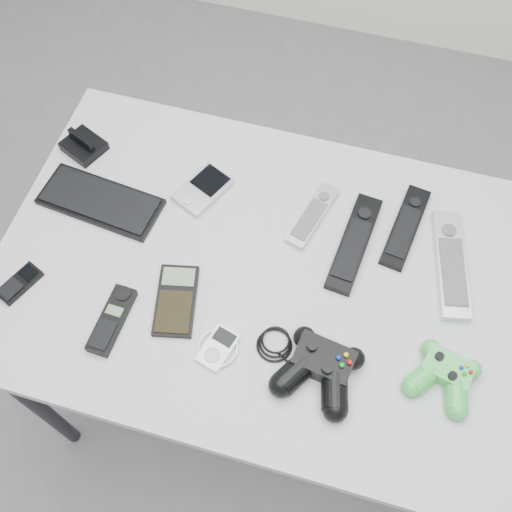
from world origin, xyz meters
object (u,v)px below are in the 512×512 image
(mobile_phone, at_px, (19,283))
(controller_black, at_px, (320,367))
(controller_green, at_px, (445,374))
(mp3_player, at_px, (218,348))
(remote_black_a, at_px, (354,243))
(cordless_handset, at_px, (112,320))
(pda_keyboard, at_px, (100,201))
(remote_silver_a, at_px, (313,215))
(desk, at_px, (273,288))
(pda, at_px, (203,189))
(remote_silver_b, at_px, (451,264))
(remote_black_b, at_px, (406,227))
(calculator, at_px, (176,300))

(mobile_phone, xyz_separation_m, controller_black, (0.63, -0.01, 0.02))
(controller_black, bearing_deg, controller_green, 21.94)
(mobile_phone, height_order, mp3_player, same)
(remote_black_a, bearing_deg, controller_black, -85.66)
(mobile_phone, bearing_deg, remote_black_a, 46.81)
(mobile_phone, height_order, cordless_handset, cordless_handset)
(pda_keyboard, bearing_deg, remote_silver_a, 17.53)
(desk, height_order, pda, pda)
(remote_black_a, relative_size, remote_silver_b, 0.96)
(pda_keyboard, relative_size, remote_black_b, 1.27)
(calculator, bearing_deg, desk, 21.28)
(controller_green, bearing_deg, cordless_handset, -160.64)
(remote_black_b, distance_m, mp3_player, 0.48)
(pda_keyboard, xyz_separation_m, remote_silver_b, (0.76, 0.05, 0.00))
(pda, xyz_separation_m, cordless_handset, (-0.07, -0.35, 0.00))
(calculator, height_order, mp3_player, same)
(pda, height_order, cordless_handset, cordless_handset)
(remote_black_a, bearing_deg, mp3_player, -118.64)
(remote_silver_a, xyz_separation_m, remote_black_b, (0.20, 0.03, 0.00))
(mobile_phone, height_order, controller_black, controller_black)
(remote_black_b, height_order, mobile_phone, remote_black_b)
(remote_black_b, distance_m, controller_green, 0.33)
(desk, height_order, controller_green, controller_green)
(remote_silver_b, height_order, controller_green, controller_green)
(pda_keyboard, distance_m, remote_black_b, 0.67)
(remote_black_a, height_order, controller_black, controller_black)
(remote_black_a, distance_m, controller_green, 0.32)
(pda_keyboard, xyz_separation_m, pda, (0.21, 0.09, 0.00))
(mobile_phone, bearing_deg, calculator, 32.36)
(pda, bearing_deg, remote_silver_a, 24.62)
(desk, relative_size, remote_black_b, 5.52)
(pda_keyboard, relative_size, remote_black_a, 1.11)
(desk, height_order, calculator, calculator)
(pda_keyboard, relative_size, controller_black, 1.02)
(pda_keyboard, distance_m, calculator, 0.30)
(desk, bearing_deg, remote_silver_b, 18.50)
(pda_keyboard, bearing_deg, remote_black_a, 11.05)
(mp3_player, distance_m, controller_green, 0.43)
(pda, distance_m, controller_green, 0.64)
(remote_black_b, distance_m, controller_black, 0.38)
(remote_black_a, relative_size, calculator, 1.55)
(pda, xyz_separation_m, remote_black_a, (0.35, -0.04, 0.00))
(controller_green, bearing_deg, desk, 174.26)
(pda, height_order, calculator, pda)
(calculator, bearing_deg, remote_black_b, 23.00)
(cordless_handset, bearing_deg, calculator, 38.13)
(remote_silver_b, height_order, cordless_handset, remote_silver_b)
(remote_black_a, height_order, calculator, remote_black_a)
(desk, xyz_separation_m, remote_black_a, (0.15, 0.11, 0.08))
(remote_silver_a, distance_m, mp3_player, 0.36)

